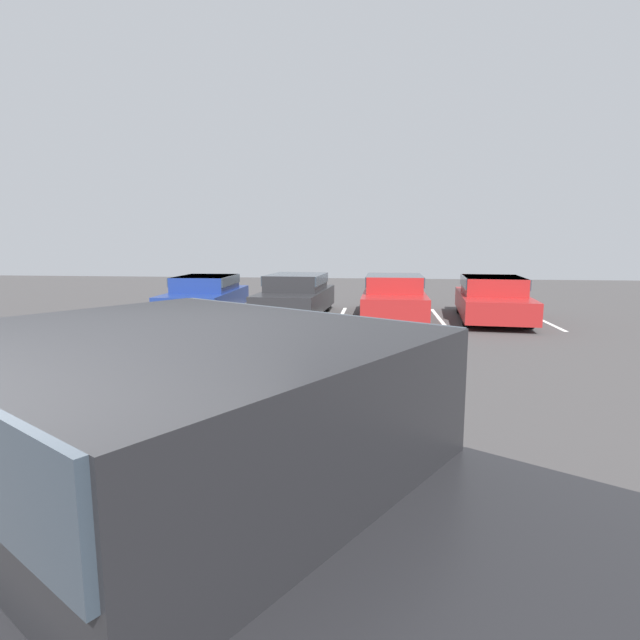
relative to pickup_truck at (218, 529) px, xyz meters
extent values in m
cube|color=white|center=(-6.28, 13.03, -0.90)|extent=(0.12, 4.02, 0.01)
cube|color=white|center=(-3.33, 13.03, -0.90)|extent=(0.12, 4.02, 0.01)
cube|color=white|center=(-0.38, 13.03, -0.90)|extent=(0.12, 4.02, 0.01)
cube|color=white|center=(2.57, 13.03, -0.90)|extent=(0.12, 4.02, 0.01)
cube|color=white|center=(5.52, 13.03, -0.90)|extent=(0.12, 4.02, 0.01)
cube|color=black|center=(-0.01, 0.01, -0.19)|extent=(6.36, 5.02, 0.91)
cube|color=black|center=(-0.27, 0.17, 0.59)|extent=(2.90, 2.79, 0.65)
cube|color=#2D3842|center=(-0.27, 0.17, 0.74)|extent=(2.89, 2.82, 0.36)
cylinder|color=black|center=(-1.15, 1.71, -0.46)|extent=(0.93, 0.74, 0.88)
cylinder|color=#ADADB2|center=(-1.15, 1.71, -0.46)|extent=(0.60, 0.55, 0.49)
cube|color=navy|center=(-4.69, 13.07, -0.45)|extent=(1.98, 4.33, 0.57)
cube|color=navy|center=(-4.69, 13.15, 0.07)|extent=(1.69, 2.27, 0.46)
cube|color=#2D3842|center=(-4.69, 13.15, 0.16)|extent=(1.76, 2.23, 0.28)
cylinder|color=black|center=(-3.85, 11.86, -0.59)|extent=(0.24, 0.65, 0.64)
cylinder|color=#ADADB2|center=(-3.85, 11.86, -0.59)|extent=(0.24, 0.36, 0.35)
cylinder|color=black|center=(-5.43, 11.80, -0.59)|extent=(0.24, 0.65, 0.64)
cylinder|color=#ADADB2|center=(-5.43, 11.80, -0.59)|extent=(0.24, 0.36, 0.35)
cylinder|color=black|center=(-3.95, 14.33, -0.59)|extent=(0.24, 0.65, 0.64)
cylinder|color=#ADADB2|center=(-3.95, 14.33, -0.59)|extent=(0.24, 0.36, 0.35)
cylinder|color=black|center=(-5.52, 14.27, -0.59)|extent=(0.24, 0.65, 0.64)
cylinder|color=#ADADB2|center=(-5.52, 14.27, -0.59)|extent=(0.24, 0.36, 0.35)
cube|color=#232326|center=(-1.77, 12.95, -0.42)|extent=(2.00, 4.40, 0.63)
cube|color=#232326|center=(-1.76, 13.04, 0.14)|extent=(1.67, 2.32, 0.49)
cube|color=#2D3842|center=(-1.76, 13.04, 0.23)|extent=(1.74, 2.28, 0.29)
cylinder|color=black|center=(-1.08, 11.66, -0.59)|extent=(0.27, 0.64, 0.63)
cylinder|color=#ADADB2|center=(-1.08, 11.66, -0.59)|extent=(0.26, 0.36, 0.34)
cylinder|color=black|center=(-2.59, 11.75, -0.59)|extent=(0.27, 0.64, 0.63)
cylinder|color=#ADADB2|center=(-2.59, 11.75, -0.59)|extent=(0.26, 0.36, 0.34)
cylinder|color=black|center=(-0.95, 14.16, -0.59)|extent=(0.27, 0.64, 0.63)
cylinder|color=#ADADB2|center=(-0.95, 14.16, -0.59)|extent=(0.26, 0.36, 0.34)
cylinder|color=black|center=(-2.45, 14.24, -0.59)|extent=(0.27, 0.64, 0.63)
cylinder|color=#ADADB2|center=(-2.45, 14.24, -0.59)|extent=(0.26, 0.36, 0.34)
cube|color=maroon|center=(1.22, 13.12, -0.43)|extent=(1.88, 4.56, 0.60)
cube|color=maroon|center=(1.22, 13.21, 0.12)|extent=(1.63, 2.38, 0.49)
cube|color=#2D3842|center=(1.22, 13.21, 0.21)|extent=(1.71, 2.33, 0.30)
cylinder|color=black|center=(1.98, 11.79, -0.59)|extent=(0.23, 0.64, 0.63)
cylinder|color=#ADADB2|center=(1.98, 11.79, -0.59)|extent=(0.24, 0.35, 0.35)
cylinder|color=black|center=(0.42, 11.82, -0.59)|extent=(0.23, 0.64, 0.63)
cylinder|color=#ADADB2|center=(0.42, 11.82, -0.59)|extent=(0.24, 0.35, 0.35)
cylinder|color=black|center=(2.02, 14.42, -0.59)|extent=(0.23, 0.64, 0.63)
cylinder|color=#ADADB2|center=(2.02, 14.42, -0.59)|extent=(0.24, 0.35, 0.35)
cylinder|color=black|center=(0.45, 14.45, -0.59)|extent=(0.23, 0.64, 0.63)
cylinder|color=#ADADB2|center=(0.45, 14.45, -0.59)|extent=(0.24, 0.35, 0.35)
cube|color=maroon|center=(4.04, 12.79, -0.43)|extent=(2.23, 4.67, 0.59)
cube|color=maroon|center=(4.05, 12.88, 0.11)|extent=(1.82, 2.49, 0.50)
cube|color=#2D3842|center=(4.05, 12.88, 0.21)|extent=(1.88, 2.45, 0.30)
cylinder|color=black|center=(4.70, 11.41, -0.58)|extent=(0.28, 0.67, 0.65)
cylinder|color=#ADADB2|center=(4.70, 11.41, -0.58)|extent=(0.27, 0.38, 0.36)
cylinder|color=black|center=(3.14, 11.56, -0.58)|extent=(0.28, 0.67, 0.65)
cylinder|color=#ADADB2|center=(3.14, 11.56, -0.58)|extent=(0.27, 0.38, 0.36)
cylinder|color=black|center=(4.94, 14.02, -0.58)|extent=(0.28, 0.67, 0.65)
cylinder|color=#ADADB2|center=(4.94, 14.02, -0.58)|extent=(0.27, 0.38, 0.36)
cylinder|color=black|center=(3.38, 14.17, -0.58)|extent=(0.28, 0.67, 0.65)
cylinder|color=#ADADB2|center=(3.38, 14.17, -0.58)|extent=(0.27, 0.38, 0.36)
cube|color=#B7B2A8|center=(-2.78, 15.50, -0.84)|extent=(1.71, 0.20, 0.14)
camera|label=1|loc=(0.73, -2.10, 1.33)|focal=28.00mm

